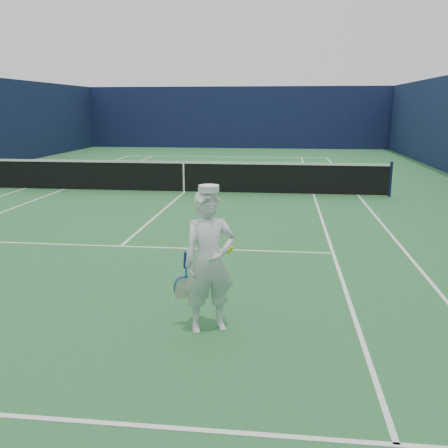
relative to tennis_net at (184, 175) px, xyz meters
name	(u,v)px	position (x,y,z in m)	size (l,w,h in m)	color
ground	(184,193)	(0.00, 0.00, -0.55)	(80.00, 80.00, 0.00)	#276733
court_markings	(184,192)	(0.00, 0.00, -0.55)	(11.03, 23.83, 0.01)	white
windscreen_fence	(183,129)	(0.00, 0.00, 1.45)	(20.12, 36.12, 4.00)	#0E1436
tennis_net	(184,175)	(0.00, 0.00, 0.00)	(12.88, 0.09, 1.07)	#141E4C
tennis_player	(209,261)	(2.29, -9.90, 0.32)	(0.86, 0.63, 1.80)	white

